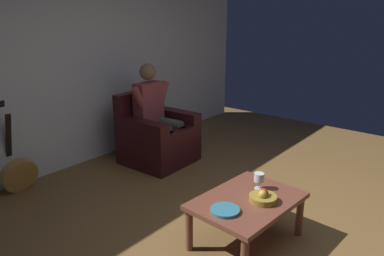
{
  "coord_description": "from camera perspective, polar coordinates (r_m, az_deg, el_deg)",
  "views": [
    {
      "loc": [
        2.53,
        1.09,
        1.83
      ],
      "look_at": [
        -0.13,
        -1.1,
        0.75
      ],
      "focal_mm": 34.07,
      "sensor_mm": 36.0,
      "label": 1
    }
  ],
  "objects": [
    {
      "name": "wall_back",
      "position": [
        4.68,
        -17.73,
        10.06
      ],
      "size": [
        6.33,
        0.06,
        2.6
      ],
      "primitive_type": "cube",
      "color": "silver",
      "rests_on": "ground"
    },
    {
      "name": "decorative_dish",
      "position": [
        2.84,
        5.2,
        -12.69
      ],
      "size": [
        0.23,
        0.23,
        0.02
      ],
      "primitive_type": "cylinder",
      "color": "teal",
      "rests_on": "coffee_table"
    },
    {
      "name": "wine_glass_near",
      "position": [
        3.18,
        10.45,
        -7.74
      ],
      "size": [
        0.09,
        0.09,
        0.14
      ],
      "color": "silver",
      "rests_on": "coffee_table"
    },
    {
      "name": "person_seated",
      "position": [
        4.6,
        -5.71,
        2.66
      ],
      "size": [
        0.65,
        0.6,
        1.25
      ],
      "rotation": [
        0.0,
        0.0,
        0.04
      ],
      "color": "#903D41",
      "rests_on": "ground"
    },
    {
      "name": "ground_plane",
      "position": [
        3.31,
        13.98,
        -16.79
      ],
      "size": [
        7.12,
        7.12,
        0.0
      ],
      "primitive_type": "plane",
      "color": "brown"
    },
    {
      "name": "fruit_bowl",
      "position": [
        3.01,
        11.05,
        -10.61
      ],
      "size": [
        0.22,
        0.22,
        0.11
      ],
      "color": "olive",
      "rests_on": "coffee_table"
    },
    {
      "name": "armchair",
      "position": [
        4.7,
        -5.54,
        -1.47
      ],
      "size": [
        0.82,
        0.81,
        0.9
      ],
      "rotation": [
        0.0,
        0.0,
        0.04
      ],
      "color": "black",
      "rests_on": "ground"
    },
    {
      "name": "coffee_table",
      "position": [
        3.07,
        8.62,
        -11.84
      ],
      "size": [
        0.94,
        0.7,
        0.4
      ],
      "rotation": [
        0.0,
        0.0,
        -0.07
      ],
      "color": "brown",
      "rests_on": "ground"
    },
    {
      "name": "guitar",
      "position": [
        4.33,
        -25.52,
        -6.23
      ],
      "size": [
        0.38,
        0.33,
        0.99
      ],
      "color": "#AF7E38",
      "rests_on": "ground"
    }
  ]
}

